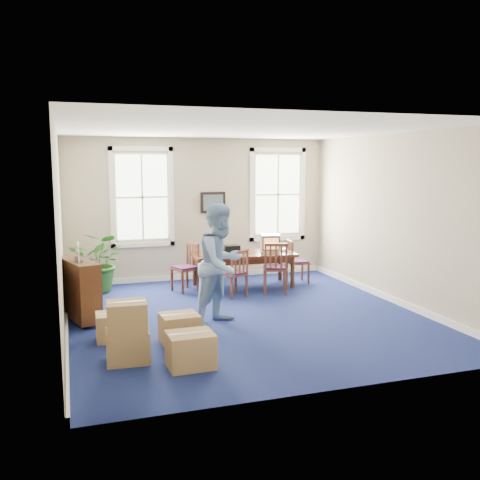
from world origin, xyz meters
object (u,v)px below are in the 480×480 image
object	(u,v)px
crt_tv	(270,243)
potted_plant	(100,262)
credenza	(79,292)
cardboard_boxes	(143,327)
chair_near_left	(234,273)
man	(221,264)
conference_table	(243,270)

from	to	relation	value
crt_tv	potted_plant	bearing A→B (deg)	-171.11
credenza	cardboard_boxes	world-z (taller)	credenza
chair_near_left	credenza	bearing A→B (deg)	-4.02
chair_near_left	cardboard_boxes	distance (m)	3.60
chair_near_left	man	xyz separation A→B (m)	(-0.73, -1.65, 0.52)
man	potted_plant	xyz separation A→B (m)	(-1.77, 2.87, -0.37)
chair_near_left	credenza	world-z (taller)	credenza
credenza	potted_plant	size ratio (longest dim) A/B	1.00
chair_near_left	crt_tv	bearing A→B (deg)	-162.38
crt_tv	potted_plant	size ratio (longest dim) A/B	0.35
credenza	cardboard_boxes	size ratio (longest dim) A/B	0.82
conference_table	crt_tv	world-z (taller)	crt_tv
man	credenza	xyz separation A→B (m)	(-2.24, 0.88, -0.51)
chair_near_left	cardboard_boxes	xyz separation A→B (m)	(-2.20, -2.85, -0.04)
conference_table	chair_near_left	distance (m)	0.87
chair_near_left	potted_plant	distance (m)	2.79
man	cardboard_boxes	xyz separation A→B (m)	(-1.46, -1.20, -0.57)
conference_table	cardboard_boxes	size ratio (longest dim) A/B	1.42
man	cardboard_boxes	distance (m)	1.97
conference_table	cardboard_boxes	distance (m)	4.45
crt_tv	chair_near_left	bearing A→B (deg)	-128.14
conference_table	man	size ratio (longest dim) A/B	1.08
cardboard_boxes	crt_tv	bearing A→B (deg)	47.95
conference_table	cardboard_boxes	bearing A→B (deg)	-123.54
conference_table	cardboard_boxes	world-z (taller)	cardboard_boxes
conference_table	crt_tv	size ratio (longest dim) A/B	4.93
man	cardboard_boxes	size ratio (longest dim) A/B	1.32
chair_near_left	cardboard_boxes	size ratio (longest dim) A/B	0.63
crt_tv	man	bearing A→B (deg)	-110.89
crt_tv	credenza	size ratio (longest dim) A/B	0.35
conference_table	man	world-z (taller)	man
man	potted_plant	world-z (taller)	man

